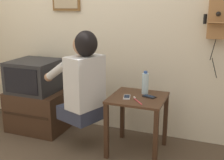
{
  "coord_description": "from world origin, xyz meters",
  "views": [
    {
      "loc": [
        1.18,
        -1.73,
        1.42
      ],
      "look_at": [
        0.26,
        0.67,
        0.72
      ],
      "focal_mm": 45.0,
      "sensor_mm": 36.0,
      "label": 1
    }
  ],
  "objects_px": {
    "person": "(83,79)",
    "cell_phone_spare": "(149,96)",
    "toothbrush": "(137,101)",
    "wall_phone_antique": "(218,17)",
    "cell_phone_held": "(127,97)",
    "television": "(35,76)",
    "water_bottle": "(145,83)"
  },
  "relations": [
    {
      "from": "person",
      "to": "wall_phone_antique",
      "type": "distance_m",
      "value": 1.39
    },
    {
      "from": "toothbrush",
      "to": "television",
      "type": "bearing_deg",
      "value": 130.39
    },
    {
      "from": "wall_phone_antique",
      "to": "toothbrush",
      "type": "bearing_deg",
      "value": -140.31
    },
    {
      "from": "cell_phone_spare",
      "to": "water_bottle",
      "type": "height_order",
      "value": "water_bottle"
    },
    {
      "from": "water_bottle",
      "to": "toothbrush",
      "type": "bearing_deg",
      "value": -91.78
    },
    {
      "from": "cell_phone_held",
      "to": "toothbrush",
      "type": "bearing_deg",
      "value": -42.59
    },
    {
      "from": "cell_phone_held",
      "to": "water_bottle",
      "type": "xyz_separation_m",
      "value": [
        0.13,
        0.18,
        0.1
      ]
    },
    {
      "from": "television",
      "to": "toothbrush",
      "type": "xyz_separation_m",
      "value": [
        1.27,
        -0.23,
        -0.06
      ]
    },
    {
      "from": "person",
      "to": "water_bottle",
      "type": "height_order",
      "value": "person"
    },
    {
      "from": "television",
      "to": "wall_phone_antique",
      "type": "xyz_separation_m",
      "value": [
        1.88,
        0.28,
        0.67
      ]
    },
    {
      "from": "person",
      "to": "cell_phone_spare",
      "type": "height_order",
      "value": "person"
    },
    {
      "from": "television",
      "to": "wall_phone_antique",
      "type": "distance_m",
      "value": 2.01
    },
    {
      "from": "person",
      "to": "cell_phone_spare",
      "type": "xyz_separation_m",
      "value": [
        0.62,
        0.15,
        -0.15
      ]
    },
    {
      "from": "cell_phone_held",
      "to": "cell_phone_spare",
      "type": "xyz_separation_m",
      "value": [
        0.19,
        0.09,
        0.0
      ]
    },
    {
      "from": "television",
      "to": "water_bottle",
      "type": "relative_size",
      "value": 2.23
    },
    {
      "from": "person",
      "to": "toothbrush",
      "type": "height_order",
      "value": "person"
    },
    {
      "from": "wall_phone_antique",
      "to": "water_bottle",
      "type": "distance_m",
      "value": 0.91
    },
    {
      "from": "wall_phone_antique",
      "to": "cell_phone_spare",
      "type": "relative_size",
      "value": 5.91
    },
    {
      "from": "water_bottle",
      "to": "toothbrush",
      "type": "relative_size",
      "value": 1.55
    },
    {
      "from": "person",
      "to": "wall_phone_antique",
      "type": "xyz_separation_m",
      "value": [
        1.16,
        0.5,
        0.58
      ]
    },
    {
      "from": "television",
      "to": "water_bottle",
      "type": "xyz_separation_m",
      "value": [
        1.28,
        0.01,
        0.04
      ]
    },
    {
      "from": "wall_phone_antique",
      "to": "water_bottle",
      "type": "bearing_deg",
      "value": -156.47
    },
    {
      "from": "television",
      "to": "cell_phone_held",
      "type": "distance_m",
      "value": 1.16
    },
    {
      "from": "water_bottle",
      "to": "person",
      "type": "bearing_deg",
      "value": -156.88
    },
    {
      "from": "television",
      "to": "wall_phone_antique",
      "type": "bearing_deg",
      "value": 8.37
    },
    {
      "from": "person",
      "to": "water_bottle",
      "type": "distance_m",
      "value": 0.6
    },
    {
      "from": "person",
      "to": "cell_phone_held",
      "type": "height_order",
      "value": "person"
    },
    {
      "from": "cell_phone_spare",
      "to": "wall_phone_antique",
      "type": "bearing_deg",
      "value": -36.33
    },
    {
      "from": "wall_phone_antique",
      "to": "cell_phone_held",
      "type": "height_order",
      "value": "wall_phone_antique"
    },
    {
      "from": "wall_phone_antique",
      "to": "cell_phone_held",
      "type": "xyz_separation_m",
      "value": [
        -0.73,
        -0.44,
        -0.73
      ]
    },
    {
      "from": "toothbrush",
      "to": "cell_phone_spare",
      "type": "bearing_deg",
      "value": 25.44
    },
    {
      "from": "wall_phone_antique",
      "to": "water_bottle",
      "type": "relative_size",
      "value": 3.57
    }
  ]
}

